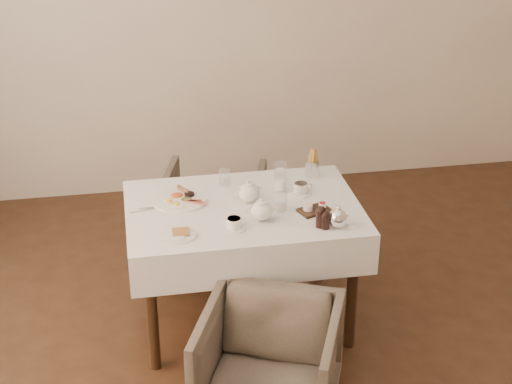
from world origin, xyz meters
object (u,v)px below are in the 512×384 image
Objects in this scene: armchair_far at (214,215)px; breakfast_plate at (180,199)px; teapot_centre at (249,191)px; armchair_near at (269,366)px; table at (243,225)px.

breakfast_plate is (-0.26, -0.65, 0.46)m from armchair_far.
teapot_centre is (0.11, -0.72, 0.52)m from armchair_far.
armchair_far is 0.90m from teapot_centre.
armchair_near is 2.23× the size of breakfast_plate.
breakfast_plate reaches higher than table.
table is 0.38m from breakfast_plate.
armchair_far is at bearing 95.17° from table.
table is at bearing 110.63° from armchair_far.
teapot_centre reaches higher than table.
teapot_centre reaches higher than armchair_far.
armchair_far is (-0.07, 0.78, -0.34)m from table.
teapot_centre is at bearing -15.08° from breakfast_plate.
table is 0.85m from armchair_far.
table is at bearing -24.49° from breakfast_plate.
teapot_centre is (0.37, -0.08, 0.06)m from breakfast_plate.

